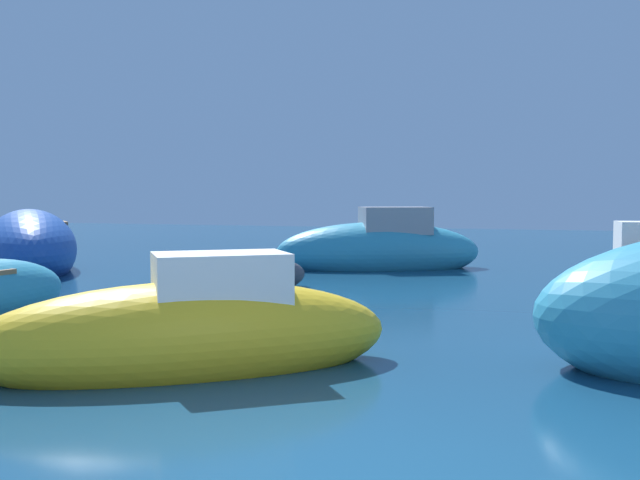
{
  "coord_description": "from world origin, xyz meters",
  "views": [
    {
      "loc": [
        1.35,
        -4.33,
        1.97
      ],
      "look_at": [
        -3.85,
        10.79,
        1.0
      ],
      "focal_mm": 39.8,
      "sensor_mm": 36.0,
      "label": 1
    }
  ],
  "objects_px": {
    "moored_boat_3": "(232,276)",
    "moored_boat_4": "(633,260)",
    "moored_boat_5": "(191,334)",
    "moored_boat_7": "(380,249)",
    "moored_boat_2": "(30,248)"
  },
  "relations": [
    {
      "from": "moored_boat_3",
      "to": "moored_boat_4",
      "type": "xyz_separation_m",
      "value": [
        8.34,
        5.67,
        0.1
      ]
    },
    {
      "from": "moored_boat_5",
      "to": "moored_boat_7",
      "type": "height_order",
      "value": "moored_boat_7"
    },
    {
      "from": "moored_boat_4",
      "to": "moored_boat_7",
      "type": "distance_m",
      "value": 6.44
    },
    {
      "from": "moored_boat_2",
      "to": "moored_boat_3",
      "type": "relative_size",
      "value": 1.87
    },
    {
      "from": "moored_boat_5",
      "to": "moored_boat_7",
      "type": "distance_m",
      "value": 11.86
    },
    {
      "from": "moored_boat_3",
      "to": "moored_boat_7",
      "type": "height_order",
      "value": "moored_boat_7"
    },
    {
      "from": "moored_boat_3",
      "to": "moored_boat_5",
      "type": "relative_size",
      "value": 0.69
    },
    {
      "from": "moored_boat_2",
      "to": "moored_boat_7",
      "type": "relative_size",
      "value": 1.02
    },
    {
      "from": "moored_boat_3",
      "to": "moored_boat_5",
      "type": "xyz_separation_m",
      "value": [
        2.68,
        -6.55,
        0.14
      ]
    },
    {
      "from": "moored_boat_7",
      "to": "moored_boat_5",
      "type": "bearing_deg",
      "value": 67.95
    },
    {
      "from": "moored_boat_2",
      "to": "moored_boat_7",
      "type": "distance_m",
      "value": 9.51
    },
    {
      "from": "moored_boat_4",
      "to": "moored_boat_7",
      "type": "xyz_separation_m",
      "value": [
        -6.43,
        -0.38,
        0.16
      ]
    },
    {
      "from": "moored_boat_3",
      "to": "moored_boat_7",
      "type": "bearing_deg",
      "value": 29.19
    },
    {
      "from": "moored_boat_5",
      "to": "moored_boat_7",
      "type": "relative_size",
      "value": 0.79
    },
    {
      "from": "moored_boat_4",
      "to": "moored_boat_7",
      "type": "height_order",
      "value": "moored_boat_7"
    }
  ]
}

